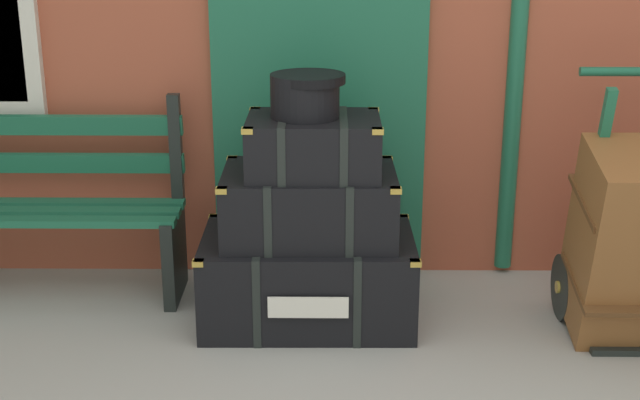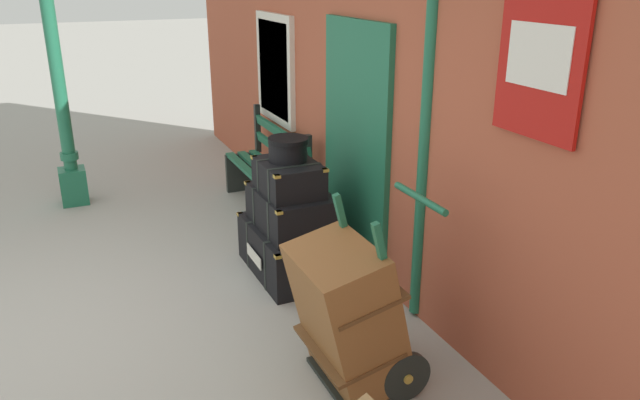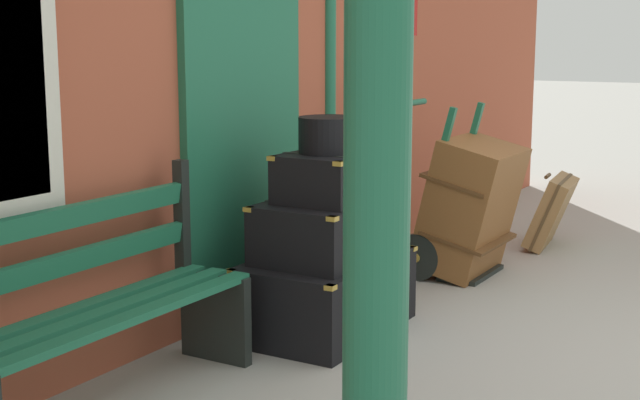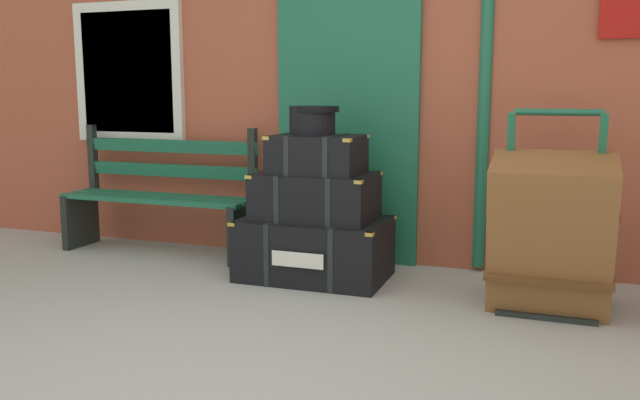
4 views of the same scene
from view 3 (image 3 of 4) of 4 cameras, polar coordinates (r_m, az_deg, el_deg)
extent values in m
cube|color=#AD5138|center=(5.49, -4.84, 10.04)|extent=(10.40, 0.30, 3.20)
cube|color=#1E6647|center=(5.22, -4.79, 3.98)|extent=(1.10, 0.05, 2.10)
cube|color=#123D2A|center=(5.21, -4.68, 3.97)|extent=(0.06, 0.02, 2.10)
cylinder|color=#1E6647|center=(6.04, 0.59, 10.08)|extent=(0.09, 0.09, 3.14)
cylinder|color=#1E6647|center=(1.83, 3.75, 12.29)|extent=(0.14, 0.14, 2.56)
cube|color=#1E6647|center=(3.91, -11.82, -7.30)|extent=(1.60, 0.09, 0.04)
cube|color=#1E6647|center=(4.00, -13.31, -6.95)|extent=(1.60, 0.09, 0.04)
cube|color=#1E6647|center=(4.10, -14.73, -6.61)|extent=(1.60, 0.09, 0.04)
cube|color=#1E6647|center=(4.09, -15.45, -3.78)|extent=(1.60, 0.05, 0.10)
cube|color=#1E6647|center=(4.05, -15.58, -1.03)|extent=(1.60, 0.05, 0.10)
cube|color=black|center=(4.62, -6.61, -7.34)|extent=(0.06, 0.40, 0.45)
cube|color=black|center=(4.62, -8.72, -0.93)|extent=(0.06, 0.06, 0.56)
cube|color=black|center=(5.04, 0.39, -5.97)|extent=(1.01, 0.65, 0.42)
cube|color=black|center=(4.85, -0.94, -6.60)|extent=(0.04, 0.65, 0.43)
cube|color=black|center=(5.22, 1.62, -5.37)|extent=(0.04, 0.65, 0.43)
cube|color=#B79338|center=(4.44, 0.67, -5.54)|extent=(0.05, 0.05, 0.02)
cube|color=#B79338|center=(5.27, 5.83, -3.07)|extent=(0.05, 0.05, 0.02)
cube|color=#B79338|center=(4.75, -5.66, -4.53)|extent=(0.05, 0.05, 0.02)
cube|color=#B79338|center=(5.53, 0.16, -2.37)|extent=(0.05, 0.05, 0.02)
cube|color=silver|center=(4.89, 3.88, -6.49)|extent=(0.36, 0.01, 0.10)
cube|color=black|center=(4.95, 0.42, -1.83)|extent=(0.81, 0.55, 0.32)
cube|color=black|center=(4.80, -0.65, -2.21)|extent=(0.04, 0.55, 0.33)
cube|color=black|center=(5.11, 1.42, -1.46)|extent=(0.04, 0.55, 0.33)
cube|color=#B79338|center=(4.48, 0.80, -1.18)|extent=(0.05, 0.05, 0.02)
cube|color=#B79338|center=(5.14, 4.94, 0.27)|extent=(0.05, 0.05, 0.02)
cube|color=#B79338|center=(4.74, -4.49, -0.58)|extent=(0.05, 0.05, 0.02)
cube|color=#B79338|center=(5.37, 0.11, 0.73)|extent=(0.05, 0.05, 0.02)
cube|color=black|center=(4.91, 0.79, 1.50)|extent=(0.60, 0.44, 0.26)
cube|color=black|center=(4.79, -0.01, 1.29)|extent=(0.04, 0.45, 0.27)
cube|color=black|center=(5.02, 1.57, 1.70)|extent=(0.04, 0.45, 0.27)
cube|color=#B79338|center=(4.55, 1.21, 2.32)|extent=(0.05, 0.05, 0.02)
cube|color=#B79338|center=(5.04, 4.37, 3.06)|extent=(0.05, 0.05, 0.02)
cube|color=#B79338|center=(4.76, -2.98, 2.65)|extent=(0.05, 0.05, 0.02)
cube|color=#B79338|center=(5.23, 0.44, 3.35)|extent=(0.05, 0.05, 0.02)
cylinder|color=black|center=(4.85, 0.47, 4.11)|extent=(0.31, 0.31, 0.20)
cylinder|color=black|center=(4.86, 0.57, 5.04)|extent=(0.33, 0.33, 0.04)
cube|color=black|center=(6.34, 9.48, -4.54)|extent=(0.56, 0.28, 0.03)
cube|color=#1E6647|center=(6.06, 7.02, 0.38)|extent=(0.04, 0.33, 1.17)
cube|color=#1E6647|center=(6.52, 8.79, 1.02)|extent=(0.04, 0.33, 1.17)
cylinder|color=#1E6647|center=(6.34, 5.58, 6.09)|extent=(0.54, 0.04, 0.04)
cylinder|color=black|center=(6.11, 6.15, -3.61)|extent=(0.04, 0.32, 0.32)
cylinder|color=#B79338|center=(6.11, 6.15, -3.61)|extent=(0.07, 0.06, 0.06)
cylinder|color=black|center=(6.68, 8.44, -2.46)|extent=(0.04, 0.32, 0.32)
cylinder|color=#B79338|center=(6.68, 8.44, -2.46)|extent=(0.07, 0.06, 0.06)
cube|color=brown|center=(6.24, 9.43, -0.40)|extent=(0.68, 0.63, 0.96)
cube|color=brown|center=(6.28, 9.38, -2.13)|extent=(0.70, 0.45, 0.13)
cube|color=brown|center=(6.21, 9.48, 1.34)|extent=(0.70, 0.45, 0.13)
cube|color=olive|center=(7.24, 14.37, -0.70)|extent=(0.64, 0.41, 0.57)
cylinder|color=brown|center=(7.21, 14.18, 1.48)|extent=(0.16, 0.05, 0.03)
cube|color=brown|center=(7.24, 14.37, -0.70)|extent=(0.64, 0.30, 0.53)
camera|label=1|loc=(4.54, 51.08, 10.21)|focal=50.11mm
camera|label=2|loc=(8.77, 26.78, 14.68)|focal=34.82mm
camera|label=4|loc=(6.08, 48.25, 3.82)|focal=37.67mm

